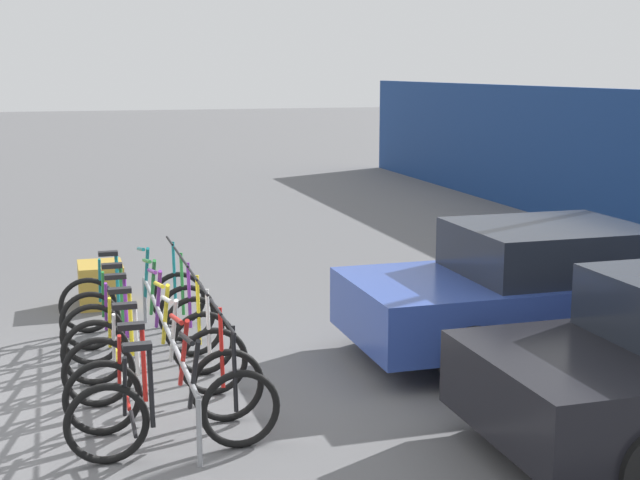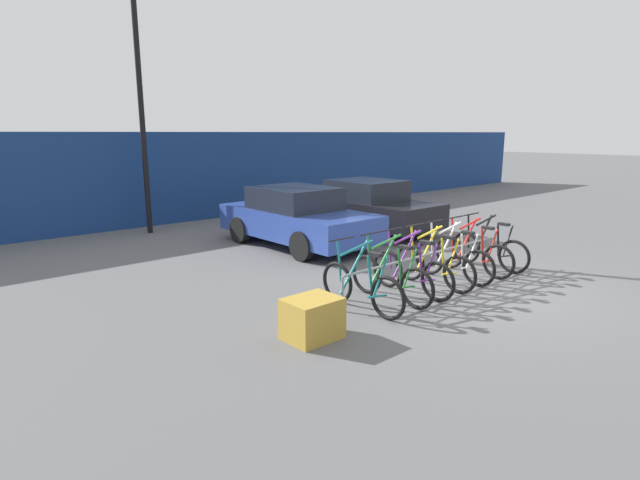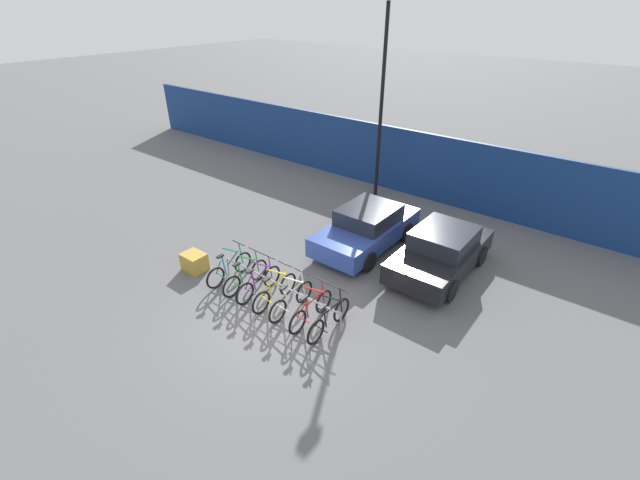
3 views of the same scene
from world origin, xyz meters
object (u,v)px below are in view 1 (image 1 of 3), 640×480
Objects in this scene: bicycle_white at (157,362)px; bicycle_black at (175,411)px; bicycle_teal at (134,298)px; bicycle_yellow at (150,343)px; bicycle_green at (139,313)px; bike_rack at (165,331)px; car_blue at (539,289)px; bicycle_purple at (144,326)px; bicycle_red at (166,386)px; cargo_crate at (101,284)px.

bicycle_black is at bearing -0.46° from bicycle_white.
bicycle_teal and bicycle_yellow have the same top height.
bike_rack is at bearing 4.59° from bicycle_green.
bicycle_yellow is 0.42× the size of car_blue.
bicycle_yellow is 4.15m from car_blue.
bicycle_white is (1.21, 0.00, 0.00)m from bicycle_purple.
bicycle_white is at bearing 3.57° from bicycle_yellow.
bicycle_white is 1.00× the size of bicycle_red.
bike_rack is 1.16m from bicycle_green.
bicycle_red is at bearing -6.75° from bike_rack.
bicycle_teal is 0.68m from bicycle_green.
car_blue is (0.27, 4.13, 0.31)m from bicycle_yellow.
bicycle_green is at bearing -177.89° from bicycle_purple.
bicycle_purple is 1.00× the size of bicycle_white.
bicycle_purple is at bearing -166.52° from bike_rack.
bicycle_green reaches higher than cargo_crate.
bicycle_purple is 2.44× the size of cargo_crate.
bike_rack reaches higher than cargo_crate.
bicycle_teal is 1.00× the size of bicycle_green.
bicycle_black is at bearing -69.25° from car_blue.
bicycle_purple is at bearing -2.78° from bicycle_green.
bicycle_black is (1.83, 0.00, 0.00)m from bicycle_yellow.
bicycle_white is (2.41, 0.00, 0.00)m from bicycle_teal.
bicycle_yellow is at bearing 179.09° from bicycle_red.
bicycle_white is 4.15m from car_blue.
bicycle_purple is at bearing -178.78° from bicycle_black.
bike_rack is 3.12m from cargo_crate.
car_blue is at bearing 94.00° from bicycle_white.
cargo_crate is (-1.93, -0.32, -0.10)m from bicycle_green.
bicycle_white is 0.67m from bicycle_red.
bicycle_black is (3.66, 0.00, 0.00)m from bicycle_teal.
cargo_crate is at bearing -170.57° from bicycle_purple.
bike_rack is 2.46× the size of bicycle_green.
bicycle_red is 2.44× the size of cargo_crate.
bicycle_teal is 2.41m from bicycle_white.
car_blue reaches higher than bicycle_green.
bicycle_yellow is (-0.01, -0.15, -0.11)m from bike_rack.
bicycle_purple is 2.48m from cargo_crate.
bicycle_purple reaches higher than bike_rack.
bicycle_white is 0.42× the size of car_blue.
bicycle_red is at bearing 2.11° from bicycle_purple.
bicycle_green is at bearing -176.43° from bicycle_yellow.
car_blue is (0.26, 3.98, 0.20)m from bike_rack.
bicycle_black is at bearing -0.91° from bicycle_red.
bicycle_green is 1.00× the size of bicycle_black.
cargo_crate is (-3.66, -0.32, -0.10)m from bicycle_white.
bicycle_yellow is at bearing 2.08° from bicycle_teal.
bicycle_white is 1.24m from bicycle_black.
bicycle_white is at bearing 2.11° from bicycle_purple.
bicycle_purple is 2.45m from bicycle_black.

